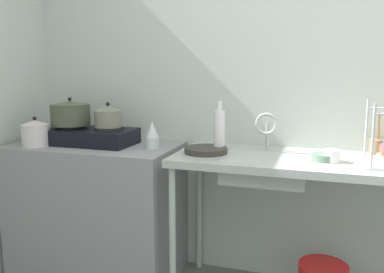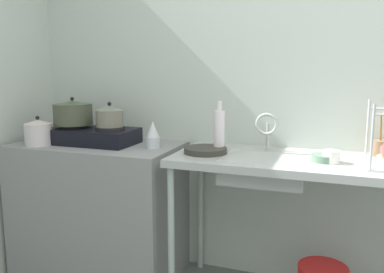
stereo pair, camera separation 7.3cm
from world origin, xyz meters
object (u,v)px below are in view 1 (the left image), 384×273
(stove, at_px, (90,136))
(pot_on_right_burner, at_px, (108,116))
(frying_pan, at_px, (206,150))
(cup_by_rack, at_px, (332,156))
(small_bowl_on_drainboard, at_px, (324,157))
(sink_basin, at_px, (265,169))
(faucet, at_px, (267,126))
(pot_beside_stove, at_px, (35,133))
(bottle_by_sink, at_px, (219,130))
(utensil_jar, at_px, (377,146))
(pot_on_left_burner, at_px, (70,113))
(percolator, at_px, (152,135))

(stove, bearing_deg, pot_on_right_burner, 0.00)
(frying_pan, relative_size, cup_by_rack, 2.87)
(stove, distance_m, small_bowl_on_drainboard, 1.38)
(pot_on_right_burner, distance_m, frying_pan, 0.65)
(sink_basin, height_order, faucet, faucet)
(small_bowl_on_drainboard, bearing_deg, sink_basin, -177.73)
(stove, bearing_deg, pot_beside_stove, -149.65)
(pot_on_right_burner, distance_m, bottle_by_sink, 0.69)
(pot_beside_stove, distance_m, bottle_by_sink, 1.11)
(stove, bearing_deg, small_bowl_on_drainboard, -1.39)
(small_bowl_on_drainboard, xyz_separation_m, bottle_by_sink, (-0.56, 0.06, 0.10))
(stove, distance_m, utensil_jar, 1.67)
(pot_on_left_burner, bearing_deg, faucet, 4.84)
(pot_on_left_burner, relative_size, small_bowl_on_drainboard, 1.96)
(percolator, relative_size, bottle_by_sink, 0.56)
(faucet, bearing_deg, pot_beside_stove, -168.97)
(bottle_by_sink, bearing_deg, frying_pan, -135.14)
(frying_pan, bearing_deg, faucet, 23.89)
(pot_on_left_burner, xyz_separation_m, percolator, (0.56, -0.00, -0.11))
(pot_on_right_burner, xyz_separation_m, percolator, (0.29, -0.00, -0.10))
(frying_pan, distance_m, cup_by_rack, 0.66)
(stove, distance_m, faucet, 1.08)
(frying_pan, bearing_deg, small_bowl_on_drainboard, 0.23)
(stove, relative_size, pot_on_right_burner, 3.29)
(pot_beside_stove, height_order, faucet, faucet)
(pot_on_left_burner, relative_size, bottle_by_sink, 0.86)
(pot_on_right_burner, bearing_deg, pot_beside_stove, -158.52)
(percolator, bearing_deg, stove, 179.58)
(pot_on_left_burner, bearing_deg, sink_basin, -2.13)
(utensil_jar, bearing_deg, cup_by_rack, -131.51)
(pot_on_left_burner, xyz_separation_m, bottle_by_sink, (0.95, 0.02, -0.07))
(percolator, bearing_deg, cup_by_rack, -2.69)
(cup_by_rack, xyz_separation_m, utensil_jar, (0.24, 0.27, 0.01))
(pot_on_left_burner, bearing_deg, frying_pan, -2.31)
(pot_on_left_burner, xyz_separation_m, pot_beside_stove, (-0.14, -0.16, -0.11))
(small_bowl_on_drainboard, bearing_deg, cup_by_rack, -25.40)
(sink_basin, relative_size, cup_by_rack, 5.16)
(pot_on_right_burner, relative_size, small_bowl_on_drainboard, 1.34)
(small_bowl_on_drainboard, bearing_deg, frying_pan, -179.77)
(bottle_by_sink, xyz_separation_m, utensil_jar, (0.84, 0.20, -0.08))
(utensil_jar, bearing_deg, frying_pan, -164.10)
(pot_on_right_burner, height_order, bottle_by_sink, bottle_by_sink)
(sink_basin, bearing_deg, utensil_jar, 24.91)
(utensil_jar, bearing_deg, faucet, -168.65)
(sink_basin, xyz_separation_m, faucet, (-0.02, 0.15, 0.21))
(faucet, height_order, small_bowl_on_drainboard, faucet)
(stove, xyz_separation_m, bottle_by_sink, (0.82, 0.02, 0.07))
(pot_on_left_burner, height_order, sink_basin, pot_on_left_burner)
(pot_beside_stove, height_order, cup_by_rack, pot_beside_stove)
(frying_pan, bearing_deg, percolator, 174.41)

